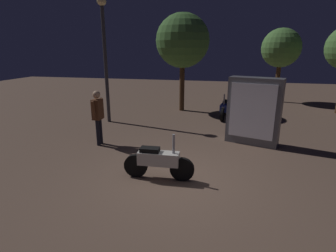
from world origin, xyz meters
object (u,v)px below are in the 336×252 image
motorcycle_white_foreground (158,161)px  kiosk_billboard (254,111)px  streetlamp_near (104,45)px  motorcycle_blue_parked_left (225,108)px  person_rider_beside (98,113)px

motorcycle_white_foreground → kiosk_billboard: kiosk_billboard is taller
motorcycle_white_foreground → streetlamp_near: 6.14m
streetlamp_near → kiosk_billboard: size_ratio=2.29×
motorcycle_blue_parked_left → streetlamp_near: bearing=-61.3°
motorcycle_blue_parked_left → streetlamp_near: size_ratio=0.34×
motorcycle_white_foreground → person_rider_beside: bearing=140.2°
person_rider_beside → streetlamp_near: size_ratio=0.36×
streetlamp_near → motorcycle_white_foreground: bearing=-53.6°
motorcycle_white_foreground → person_rider_beside: person_rider_beside is taller
motorcycle_blue_parked_left → person_rider_beside: size_ratio=0.96×
person_rider_beside → streetlamp_near: bearing=-70.9°
motorcycle_white_foreground → streetlamp_near: size_ratio=0.35×
person_rider_beside → motorcycle_blue_parked_left: bearing=-131.5°
motorcycle_blue_parked_left → kiosk_billboard: 3.27m
person_rider_beside → kiosk_billboard: size_ratio=0.82×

